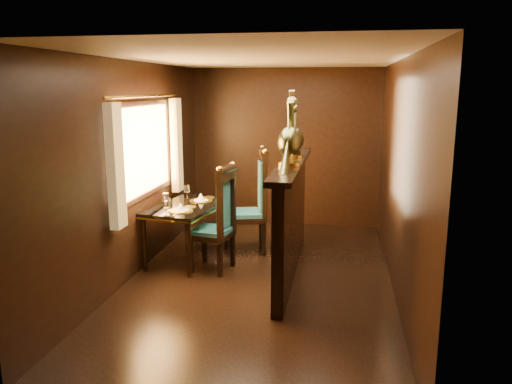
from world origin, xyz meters
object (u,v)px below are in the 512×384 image
at_px(dining_table, 187,210).
at_px(chair_left, 221,216).
at_px(chair_right, 257,198).
at_px(peacock_right, 295,128).
at_px(peacock_left, 290,128).

relative_size(dining_table, chair_left, 1.02).
bearing_deg(dining_table, chair_right, 41.50).
height_order(dining_table, peacock_right, peacock_right).
bearing_deg(peacock_left, chair_left, 162.93).
height_order(chair_right, peacock_left, peacock_left).
distance_m(dining_table, peacock_left, 1.84).
xyz_separation_m(chair_left, peacock_right, (0.84, 0.37, 1.03)).
distance_m(chair_left, peacock_right, 1.38).
xyz_separation_m(chair_right, peacock_left, (0.54, -1.07, 1.02)).
relative_size(chair_left, chair_right, 0.93).
bearing_deg(peacock_right, chair_right, 140.25).
bearing_deg(chair_left, dining_table, 158.76).
distance_m(dining_table, chair_right, 0.96).
bearing_deg(peacock_right, dining_table, -177.91).
bearing_deg(peacock_right, chair_left, -156.39).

